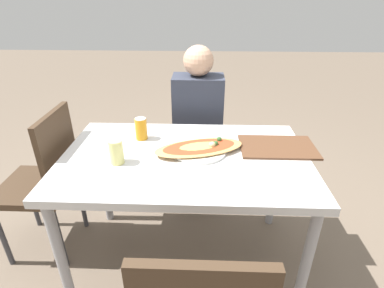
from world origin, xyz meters
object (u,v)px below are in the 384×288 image
(chair_far_seated, at_px, (198,133))
(drink_glass, at_px, (116,152))
(person_seated, at_px, (198,117))
(soda_can, at_px, (141,129))
(chair_side_left, at_px, (45,177))
(pizza_main, at_px, (200,148))
(dining_table, at_px, (185,168))

(chair_far_seated, height_order, drink_glass, chair_far_seated)
(person_seated, xyz_separation_m, soda_can, (-0.31, -0.43, 0.10))
(chair_side_left, xyz_separation_m, pizza_main, (0.90, -0.04, 0.23))
(chair_side_left, height_order, drink_glass, chair_side_left)
(chair_side_left, bearing_deg, soda_can, -80.14)
(person_seated, bearing_deg, chair_side_left, 31.08)
(chair_far_seated, distance_m, pizza_main, 0.73)
(person_seated, height_order, drink_glass, person_seated)
(chair_far_seated, xyz_separation_m, soda_can, (-0.31, -0.55, 0.28))
(dining_table, relative_size, pizza_main, 2.49)
(chair_far_seated, bearing_deg, person_seated, 90.00)
(soda_can, distance_m, drink_glass, 0.28)
(chair_side_left, relative_size, soda_can, 7.36)
(chair_far_seated, distance_m, soda_can, 0.69)
(chair_far_seated, height_order, chair_side_left, same)
(pizza_main, bearing_deg, soda_can, 157.16)
(dining_table, height_order, chair_side_left, chair_side_left)
(dining_table, height_order, person_seated, person_seated)
(chair_side_left, height_order, soda_can, chair_side_left)
(chair_far_seated, distance_m, drink_glass, 0.94)
(person_seated, bearing_deg, soda_can, 54.11)
(person_seated, distance_m, soda_can, 0.54)
(soda_can, xyz_separation_m, drink_glass, (-0.07, -0.27, -0.00))
(chair_side_left, xyz_separation_m, soda_can, (0.56, 0.10, 0.28))
(pizza_main, bearing_deg, chair_side_left, 177.35)
(chair_side_left, xyz_separation_m, person_seated, (0.88, 0.53, 0.17))
(soda_can, relative_size, drink_glass, 1.03)
(person_seated, height_order, soda_can, person_seated)
(dining_table, height_order, chair_far_seated, chair_far_seated)
(person_seated, height_order, pizza_main, person_seated)
(chair_side_left, xyz_separation_m, drink_glass, (0.49, -0.17, 0.28))
(chair_far_seated, height_order, pizza_main, chair_far_seated)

